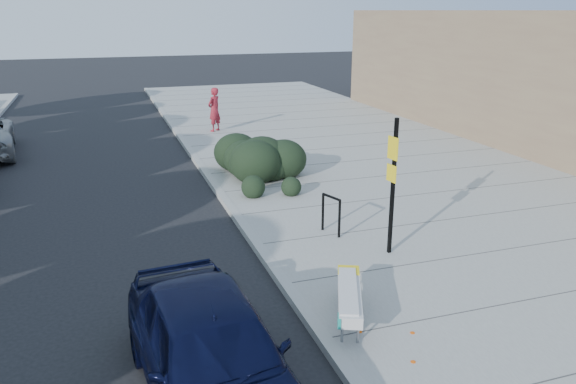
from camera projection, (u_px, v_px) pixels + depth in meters
name	position (u px, v px, depth m)	size (l,w,h in m)	color
ground	(286.00, 291.00, 10.82)	(120.00, 120.00, 0.00)	black
sidewalk_near	(409.00, 186.00, 17.00)	(11.20, 50.00, 0.15)	gray
curb_near	(228.00, 205.00, 15.30)	(0.22, 50.00, 0.17)	#9E9E99
bench	(349.00, 295.00, 9.41)	(1.10, 1.86, 0.57)	gray
bike_rack	(331.00, 211.00, 13.03)	(0.25, 0.61, 0.93)	black
sign_post	(393.00, 179.00, 11.66)	(0.12, 0.34, 2.95)	black
hedge	(266.00, 155.00, 17.34)	(1.93, 3.86, 1.45)	black
sedan_navy	(212.00, 352.00, 7.53)	(1.85, 4.59, 1.56)	black
pedestrian	(214.00, 110.00, 24.10)	(0.68, 0.45, 1.87)	maroon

